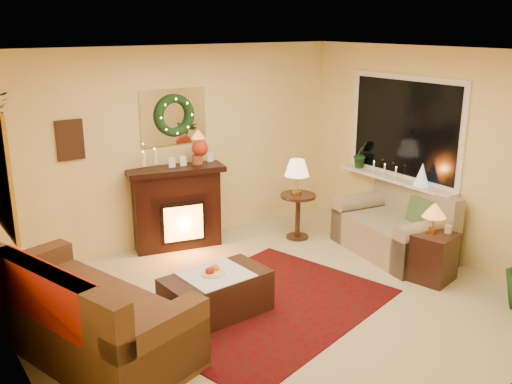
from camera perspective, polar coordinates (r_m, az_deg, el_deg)
floor at (r=6.19m, az=1.87°, el=-11.03°), size 5.00×5.00×0.00m
ceiling at (r=5.49m, az=2.13°, el=13.77°), size 5.00×5.00×0.00m
wall_back at (r=7.58m, az=-8.18°, el=4.48°), size 5.00×5.00×0.00m
wall_front at (r=4.22m, az=20.55°, el=-6.41°), size 5.00×5.00×0.00m
wall_left at (r=4.74m, az=-23.20°, el=-4.17°), size 4.50×4.50×0.00m
wall_right at (r=7.42m, az=17.75°, el=3.60°), size 4.50×4.50×0.00m
area_rug at (r=6.12m, az=0.72°, el=-11.32°), size 2.96×2.51×0.01m
sofa at (r=5.45m, az=-16.75°, el=-10.79°), size 1.55×2.37×0.94m
red_throw at (r=5.54m, az=-17.51°, el=-10.08°), size 0.82×1.34×0.02m
fireplace at (r=7.53m, az=-7.97°, el=-1.50°), size 1.16×0.59×1.02m
poinsettia at (r=7.47m, az=-5.63°, el=4.39°), size 0.22×0.22×0.22m
mantel_candle_a at (r=7.13m, az=-11.20°, el=3.24°), size 0.06×0.06×0.17m
mantel_candle_b at (r=7.25m, az=-10.06°, el=3.51°), size 0.06×0.06×0.18m
mantel_mirror at (r=7.49m, az=-8.24°, el=7.45°), size 0.92×0.02×0.72m
wreath at (r=7.45m, az=-8.11°, el=7.57°), size 0.55×0.11×0.55m
wall_art at (r=7.03m, az=-18.10°, el=4.96°), size 0.32×0.03×0.48m
loveseat at (r=7.49m, az=13.50°, el=-2.95°), size 1.08×1.61×0.87m
window_frame at (r=7.71m, az=14.64°, el=6.21°), size 0.03×1.86×1.36m
window_glass at (r=7.69m, az=14.56°, el=6.20°), size 0.02×1.70×1.22m
window_sill at (r=7.77m, az=13.76°, el=1.22°), size 0.22×1.86×0.04m
mini_tree at (r=7.43m, az=16.26°, el=1.68°), size 0.19×0.19×0.29m
sill_plant at (r=8.18m, az=10.44°, el=3.74°), size 0.28×0.22×0.50m
side_table_round at (r=7.85m, az=4.19°, el=-2.36°), size 0.64×0.64×0.63m
lamp_cream at (r=7.66m, az=4.10°, el=1.52°), size 0.33×0.33×0.50m
end_table_square at (r=6.91m, az=17.15°, el=-6.30°), size 0.55×0.55×0.56m
lamp_tiffany at (r=6.76m, az=17.34°, el=-2.51°), size 0.27×0.27×0.39m
coffee_table at (r=5.88m, az=-4.00°, el=-10.34°), size 1.09×0.65×0.44m
fruit_bowl at (r=5.78m, az=-4.29°, el=-8.20°), size 0.25×0.25×0.06m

